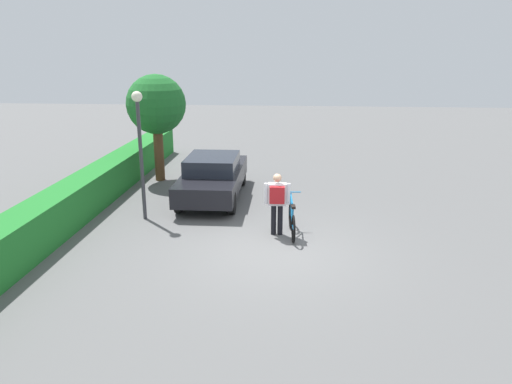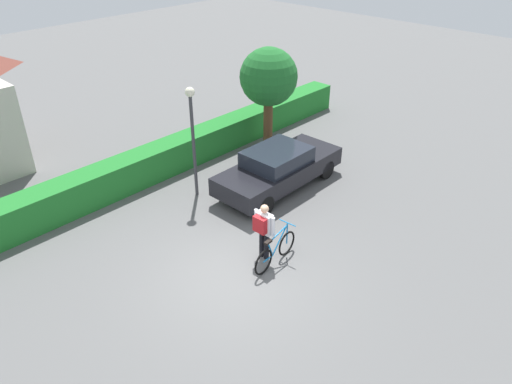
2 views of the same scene
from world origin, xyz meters
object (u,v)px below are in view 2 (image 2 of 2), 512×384
Objects in this scene: bicycle at (275,251)px; tree_kerbside at (269,78)px; street_lamp at (192,126)px; parked_car_near at (279,168)px; person_rider at (263,227)px.

bicycle is 0.45× the size of tree_kerbside.
bicycle is 0.48× the size of street_lamp.
parked_car_near is 3.59m from tree_kerbside.
street_lamp is (0.88, 4.05, 1.93)m from bicycle.
person_rider is (-2.99, -2.11, 0.24)m from parked_car_near.
street_lamp reaches higher than bicycle.
street_lamp is 4.15m from tree_kerbside.
bicycle is 1.05× the size of person_rider.
person_rider is at bearing -144.84° from parked_car_near.
tree_kerbside reaches higher than person_rider.
tree_kerbside is at bearing 43.81° from bicycle.
parked_car_near is 2.83× the size of person_rider.
tree_kerbside reaches higher than street_lamp.
street_lamp is 0.94× the size of tree_kerbside.
bicycle is at bearing -136.19° from tree_kerbside.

